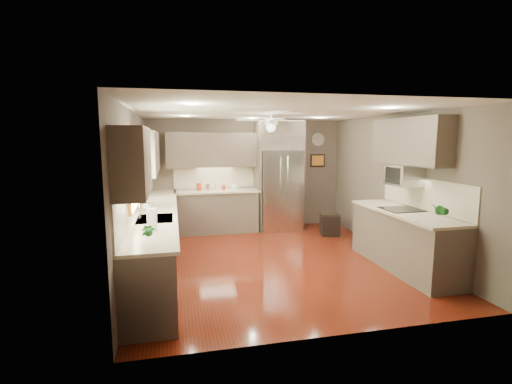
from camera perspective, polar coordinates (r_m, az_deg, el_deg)
name	(u,v)px	position (r m, az deg, el deg)	size (l,w,h in m)	color
floor	(275,260)	(6.47, 2.88, -10.48)	(5.00, 5.00, 0.00)	#51140A
ceiling	(276,112)	(6.14, 3.06, 12.20)	(5.00, 5.00, 0.00)	white
wall_back	(246,174)	(8.60, -1.52, 2.73)	(4.50, 4.50, 0.00)	brown
wall_front	(341,220)	(3.87, 12.99, -4.29)	(4.50, 4.50, 0.00)	brown
wall_left	(134,193)	(5.99, -18.25, -0.10)	(5.00, 5.00, 0.00)	brown
wall_right	(396,185)	(7.12, 20.69, 1.05)	(5.00, 5.00, 0.00)	brown
canister_a	(199,187)	(8.23, -8.77, 0.78)	(0.11, 0.11, 0.17)	maroon
canister_b	(208,187)	(8.22, -7.43, 0.72)	(0.10, 0.10, 0.15)	silver
canister_c	(217,186)	(8.20, -6.06, 0.88)	(0.11, 0.11, 0.18)	beige
canister_d	(224,187)	(8.24, -4.98, 0.71)	(0.07, 0.07, 0.11)	maroon
soap_bottle	(148,204)	(6.10, -16.32, -1.86)	(0.09, 0.09, 0.20)	white
potted_plant_left	(148,231)	(4.20, -16.26, -5.74)	(0.15, 0.10, 0.29)	#1B6121
potted_plant_right	(438,210)	(5.73, 26.22, -2.45)	(0.17, 0.14, 0.31)	#1B6121
bowl	(235,189)	(8.27, -3.24, 0.51)	(0.20, 0.20, 0.05)	beige
left_run	(156,237)	(6.26, -15.10, -6.77)	(0.65, 4.70, 1.45)	brown
back_run	(217,210)	(8.31, -6.02, -2.84)	(1.85, 0.65, 1.45)	brown
uppers	(225,150)	(6.67, -4.83, 6.47)	(4.50, 4.70, 0.95)	brown
window	(132,176)	(5.45, -18.58, 2.29)	(0.05, 1.12, 0.92)	#BFF2B2
sink	(155,220)	(5.53, -15.30, -4.25)	(0.50, 0.70, 0.32)	silver
refrigerator	(279,178)	(8.44, 3.61, 2.19)	(1.06, 0.75, 2.45)	silver
right_run	(404,239)	(6.43, 21.85, -6.68)	(0.70, 2.20, 1.45)	brown
microwave	(404,175)	(6.52, 21.78, 2.41)	(0.43, 0.55, 0.34)	silver
ceiling_fan	(271,123)	(6.42, 2.31, 10.53)	(1.18, 1.18, 0.32)	white
recessed_lights	(267,114)	(6.52, 1.74, 11.92)	(2.84, 3.14, 0.01)	white
wall_clock	(318,139)	(9.05, 9.53, 7.97)	(0.30, 0.03, 0.30)	white
framed_print	(318,160)	(9.06, 9.47, 4.81)	(0.36, 0.03, 0.30)	black
stool	(330,224)	(8.19, 11.27, -4.87)	(0.47, 0.47, 0.47)	black
paper_towel	(152,220)	(4.76, -15.71, -4.14)	(0.12, 0.12, 0.31)	white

